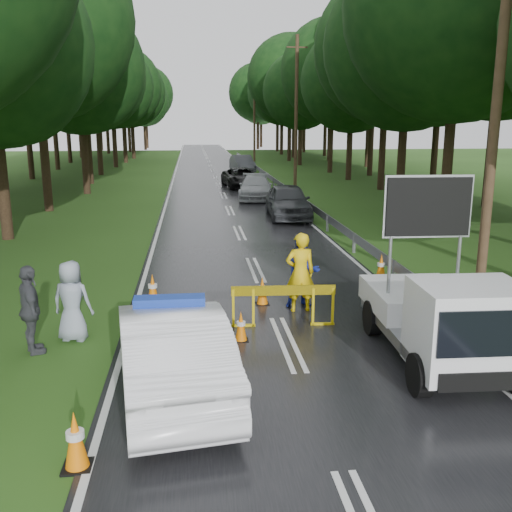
{
  "coord_description": "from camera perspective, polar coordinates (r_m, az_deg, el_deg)",
  "views": [
    {
      "loc": [
        -1.88,
        -10.97,
        4.52
      ],
      "look_at": [
        -0.38,
        2.46,
        1.3
      ],
      "focal_mm": 40.0,
      "sensor_mm": 36.0,
      "label": 1
    }
  ],
  "objects": [
    {
      "name": "ground",
      "position": [
        12.01,
        3.13,
        -8.72
      ],
      "size": [
        160.0,
        160.0,
        0.0
      ],
      "primitive_type": "plane",
      "color": "#234513",
      "rests_on": "ground"
    },
    {
      "name": "road",
      "position": [
        41.26,
        -3.76,
        7.1
      ],
      "size": [
        7.0,
        140.0,
        0.02
      ],
      "primitive_type": "cube",
      "color": "black",
      "rests_on": "ground"
    },
    {
      "name": "guardrail",
      "position": [
        41.21,
        1.44,
        7.87
      ],
      "size": [
        0.12,
        60.06,
        0.7
      ],
      "color": "gray",
      "rests_on": "ground"
    },
    {
      "name": "utility_pole_near",
      "position": [
        14.78,
        23.0,
        14.49
      ],
      "size": [
        1.4,
        0.24,
        10.0
      ],
      "color": "#3E2D1D",
      "rests_on": "ground"
    },
    {
      "name": "utility_pole_mid",
      "position": [
        39.61,
        4.04,
        14.16
      ],
      "size": [
        1.4,
        0.24,
        10.0
      ],
      "color": "#3E2D1D",
      "rests_on": "ground"
    },
    {
      "name": "utility_pole_far",
      "position": [
        65.36,
        -0.17,
        13.88
      ],
      "size": [
        1.4,
        0.24,
        10.0
      ],
      "color": "#3E2D1D",
      "rests_on": "ground"
    },
    {
      "name": "police_sedan",
      "position": [
        9.78,
        -8.47,
        -9.25
      ],
      "size": [
        2.29,
        4.89,
        1.7
      ],
      "rotation": [
        0.0,
        0.0,
        3.28
      ],
      "color": "white",
      "rests_on": "ground"
    },
    {
      "name": "work_truck",
      "position": [
        11.25,
        18.18,
        -5.89
      ],
      "size": [
        2.07,
        4.38,
        3.44
      ],
      "rotation": [
        0.0,
        0.0,
        -0.03
      ],
      "color": "gray",
      "rests_on": "ground"
    },
    {
      "name": "barrier",
      "position": [
        12.71,
        2.76,
        -3.99
      ],
      "size": [
        2.32,
        0.18,
        0.96
      ],
      "rotation": [
        0.0,
        0.0,
        -0.06
      ],
      "color": "#D5B80B",
      "rests_on": "ground"
    },
    {
      "name": "officer",
      "position": [
        13.68,
        4.44,
        -1.66
      ],
      "size": [
        0.73,
        0.5,
        1.95
      ],
      "primitive_type": "imported",
      "rotation": [
        0.0,
        0.0,
        3.18
      ],
      "color": "yellow",
      "rests_on": "ground"
    },
    {
      "name": "civilian",
      "position": [
        14.05,
        4.71,
        -1.67
      ],
      "size": [
        0.9,
        0.73,
        1.75
      ],
      "primitive_type": "imported",
      "rotation": [
        0.0,
        0.0,
        0.08
      ],
      "color": "navy",
      "rests_on": "ground"
    },
    {
      "name": "bystander_mid",
      "position": [
        12.06,
        -21.63,
        -5.05
      ],
      "size": [
        0.83,
        1.14,
        1.8
      ],
      "primitive_type": "imported",
      "rotation": [
        0.0,
        0.0,
        1.99
      ],
      "color": "#3F4147",
      "rests_on": "ground"
    },
    {
      "name": "bystander_right",
      "position": [
        12.49,
        -17.93,
        -4.31
      ],
      "size": [
        0.95,
        0.73,
        1.72
      ],
      "primitive_type": "imported",
      "rotation": [
        0.0,
        0.0,
        2.9
      ],
      "color": "#8994A5",
      "rests_on": "ground"
    },
    {
      "name": "queue_car_first",
      "position": [
        27.1,
        3.21,
        5.5
      ],
      "size": [
        2.09,
        4.79,
        1.61
      ],
      "primitive_type": "imported",
      "rotation": [
        0.0,
        0.0,
        -0.04
      ],
      "color": "#3B3D42",
      "rests_on": "ground"
    },
    {
      "name": "queue_car_second",
      "position": [
        33.75,
        -0.04,
        6.87
      ],
      "size": [
        2.45,
        4.9,
        1.37
      ],
      "primitive_type": "imported",
      "rotation": [
        0.0,
        0.0,
        -0.12
      ],
      "color": "#B1B4B9",
      "rests_on": "ground"
    },
    {
      "name": "queue_car_third",
      "position": [
        39.66,
        -1.44,
        7.83
      ],
      "size": [
        2.76,
        5.07,
        1.35
      ],
      "primitive_type": "imported",
      "rotation": [
        0.0,
        0.0,
        0.11
      ],
      "color": "black",
      "rests_on": "ground"
    },
    {
      "name": "queue_car_fourth",
      "position": [
        51.44,
        -1.39,
        9.21
      ],
      "size": [
        2.09,
        4.75,
        1.52
      ],
      "primitive_type": "imported",
      "rotation": [
        0.0,
        0.0,
        0.11
      ],
      "color": "#43464B",
      "rests_on": "ground"
    },
    {
      "name": "cone_near_left",
      "position": [
        8.26,
        -17.6,
        -17.22
      ],
      "size": [
        0.39,
        0.39,
        0.83
      ],
      "color": "black",
      "rests_on": "ground"
    },
    {
      "name": "cone_center",
      "position": [
        12.01,
        -1.52,
        -7.08
      ],
      "size": [
        0.31,
        0.31,
        0.66
      ],
      "color": "black",
      "rests_on": "ground"
    },
    {
      "name": "cone_far",
      "position": [
        14.31,
        0.63,
        -3.54
      ],
      "size": [
        0.34,
        0.34,
        0.73
      ],
      "color": "black",
      "rests_on": "ground"
    },
    {
      "name": "cone_left_mid",
      "position": [
        14.61,
        -10.28,
        -3.3
      ],
      "size": [
        0.37,
        0.37,
        0.77
      ],
      "color": "black",
      "rests_on": "ground"
    },
    {
      "name": "cone_right",
      "position": [
        16.89,
        12.4,
        -1.12
      ],
      "size": [
        0.36,
        0.36,
        0.77
      ],
      "color": "black",
      "rests_on": "ground"
    }
  ]
}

